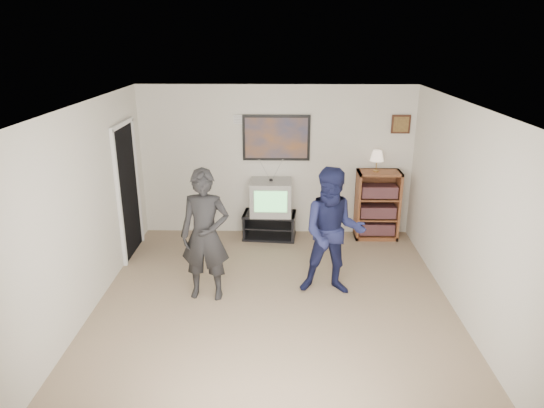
{
  "coord_description": "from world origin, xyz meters",
  "views": [
    {
      "loc": [
        0.08,
        -5.31,
        3.25
      ],
      "look_at": [
        -0.04,
        0.65,
        1.15
      ],
      "focal_mm": 32.0,
      "sensor_mm": 36.0,
      "label": 1
    }
  ],
  "objects_px": {
    "person_tall": "(205,235)",
    "bookshelf": "(377,205)",
    "crt_television": "(271,197)",
    "person_short": "(333,232)",
    "media_stand": "(270,225)"
  },
  "relations": [
    {
      "from": "crt_television",
      "to": "person_tall",
      "type": "height_order",
      "value": "person_tall"
    },
    {
      "from": "media_stand",
      "to": "person_short",
      "type": "distance_m",
      "value": 2.1
    },
    {
      "from": "person_tall",
      "to": "person_short",
      "type": "height_order",
      "value": "person_tall"
    },
    {
      "from": "person_tall",
      "to": "media_stand",
      "type": "bearing_deg",
      "value": 72.65
    },
    {
      "from": "person_short",
      "to": "person_tall",
      "type": "bearing_deg",
      "value": -171.31
    },
    {
      "from": "bookshelf",
      "to": "person_short",
      "type": "xyz_separation_m",
      "value": [
        -0.93,
        -1.86,
        0.28
      ]
    },
    {
      "from": "person_tall",
      "to": "person_short",
      "type": "bearing_deg",
      "value": 8.96
    },
    {
      "from": "person_tall",
      "to": "bookshelf",
      "type": "bearing_deg",
      "value": 42.11
    },
    {
      "from": "crt_television",
      "to": "media_stand",
      "type": "bearing_deg",
      "value": -179.23
    },
    {
      "from": "media_stand",
      "to": "bookshelf",
      "type": "relative_size",
      "value": 0.79
    },
    {
      "from": "crt_television",
      "to": "person_tall",
      "type": "bearing_deg",
      "value": -111.23
    },
    {
      "from": "bookshelf",
      "to": "person_tall",
      "type": "xyz_separation_m",
      "value": [
        -2.55,
        -2.0,
        0.28
      ]
    },
    {
      "from": "person_short",
      "to": "media_stand",
      "type": "bearing_deg",
      "value": 119.12
    },
    {
      "from": "media_stand",
      "to": "bookshelf",
      "type": "xyz_separation_m",
      "value": [
        1.79,
        0.05,
        0.36
      ]
    },
    {
      "from": "crt_television",
      "to": "bookshelf",
      "type": "distance_m",
      "value": 1.77
    }
  ]
}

